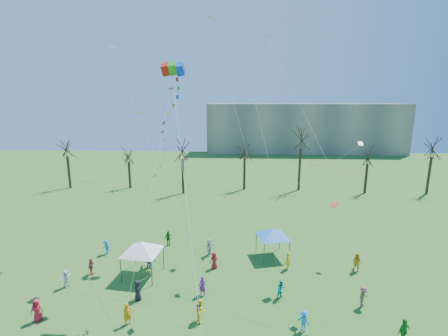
{
  "coord_description": "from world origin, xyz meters",
  "views": [
    {
      "loc": [
        1.87,
        -18.0,
        16.0
      ],
      "look_at": [
        0.71,
        5.0,
        11.0
      ],
      "focal_mm": 25.0,
      "sensor_mm": 36.0,
      "label": 1
    }
  ],
  "objects_px": {
    "big_box_kite": "(171,130)",
    "canopy_tent_white": "(142,247)",
    "canopy_tent_blue": "(273,233)",
    "distant_building": "(303,128)"
  },
  "relations": [
    {
      "from": "big_box_kite",
      "to": "canopy_tent_blue",
      "type": "bearing_deg",
      "value": 34.81
    },
    {
      "from": "distant_building",
      "to": "canopy_tent_blue",
      "type": "distance_m",
      "value": 71.84
    },
    {
      "from": "distant_building",
      "to": "canopy_tent_blue",
      "type": "relative_size",
      "value": 14.95
    },
    {
      "from": "canopy_tent_blue",
      "to": "distant_building",
      "type": "bearing_deg",
      "value": 76.61
    },
    {
      "from": "distant_building",
      "to": "big_box_kite",
      "type": "bearing_deg",
      "value": -108.57
    },
    {
      "from": "big_box_kite",
      "to": "canopy_tent_white",
      "type": "xyz_separation_m",
      "value": [
        -3.48,
        1.9,
        -10.92
      ]
    },
    {
      "from": "canopy_tent_white",
      "to": "big_box_kite",
      "type": "bearing_deg",
      "value": -28.59
    },
    {
      "from": "distant_building",
      "to": "big_box_kite",
      "type": "relative_size",
      "value": 2.96
    },
    {
      "from": "distant_building",
      "to": "big_box_kite",
      "type": "xyz_separation_m",
      "value": [
        -25.5,
        -75.91,
        6.26
      ]
    },
    {
      "from": "canopy_tent_white",
      "to": "canopy_tent_blue",
      "type": "relative_size",
      "value": 1.11
    }
  ]
}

